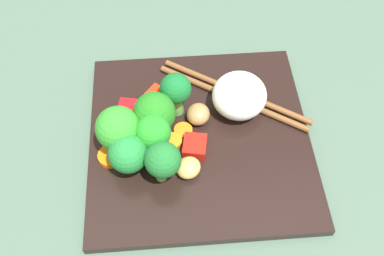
% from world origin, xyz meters
% --- Properties ---
extents(ground_plane, '(1.10, 1.10, 0.02)m').
position_xyz_m(ground_plane, '(0.00, 0.00, -0.01)').
color(ground_plane, '#496352').
extents(square_plate, '(0.27, 0.27, 0.01)m').
position_xyz_m(square_plate, '(0.00, 0.00, 0.01)').
color(square_plate, black).
rests_on(square_plate, ground_plane).
extents(rice_mound, '(0.09, 0.09, 0.05)m').
position_xyz_m(rice_mound, '(-0.05, -0.04, 0.04)').
color(rice_mound, white).
rests_on(rice_mound, square_plate).
extents(broccoli_floret_0, '(0.05, 0.05, 0.07)m').
position_xyz_m(broccoli_floret_0, '(0.09, 0.01, 0.05)').
color(broccoli_floret_0, '#62A64B').
rests_on(broccoli_floret_0, square_plate).
extents(broccoli_floret_1, '(0.05, 0.05, 0.06)m').
position_xyz_m(broccoli_floret_1, '(0.08, 0.04, 0.04)').
color(broccoli_floret_1, '#76AF5E').
rests_on(broccoli_floret_1, square_plate).
extents(broccoli_floret_2, '(0.05, 0.05, 0.06)m').
position_xyz_m(broccoli_floret_2, '(0.05, -0.01, 0.05)').
color(broccoli_floret_2, '#559238').
rests_on(broccoli_floret_2, square_plate).
extents(broccoli_floret_3, '(0.04, 0.04, 0.06)m').
position_xyz_m(broccoli_floret_3, '(0.03, -0.04, 0.05)').
color(broccoli_floret_3, '#74B752').
rests_on(broccoli_floret_3, square_plate).
extents(broccoli_floret_4, '(0.04, 0.04, 0.06)m').
position_xyz_m(broccoli_floret_4, '(0.04, 0.05, 0.05)').
color(broccoli_floret_4, '#6CA151').
rests_on(broccoli_floret_4, square_plate).
extents(broccoli_floret_5, '(0.04, 0.04, 0.06)m').
position_xyz_m(broccoli_floret_5, '(0.06, 0.02, 0.05)').
color(broccoli_floret_5, '#72AF5F').
rests_on(broccoli_floret_5, square_plate).
extents(carrot_slice_0, '(0.03, 0.03, 0.01)m').
position_xyz_m(carrot_slice_0, '(0.08, -0.01, 0.02)').
color(carrot_slice_0, orange).
rests_on(carrot_slice_0, square_plate).
extents(carrot_slice_1, '(0.03, 0.03, 0.00)m').
position_xyz_m(carrot_slice_1, '(0.02, -0.01, 0.01)').
color(carrot_slice_1, orange).
rests_on(carrot_slice_1, square_plate).
extents(carrot_slice_2, '(0.04, 0.04, 0.01)m').
position_xyz_m(carrot_slice_2, '(0.11, 0.02, 0.02)').
color(carrot_slice_2, orange).
rests_on(carrot_slice_2, square_plate).
extents(carrot_slice_3, '(0.02, 0.02, 0.01)m').
position_xyz_m(carrot_slice_3, '(0.03, 0.01, 0.02)').
color(carrot_slice_3, orange).
rests_on(carrot_slice_3, square_plate).
extents(pepper_chunk_0, '(0.03, 0.03, 0.02)m').
position_xyz_m(pepper_chunk_0, '(0.01, 0.02, 0.02)').
color(pepper_chunk_0, red).
rests_on(pepper_chunk_0, square_plate).
extents(pepper_chunk_1, '(0.03, 0.03, 0.02)m').
position_xyz_m(pepper_chunk_1, '(0.08, -0.04, 0.02)').
color(pepper_chunk_1, red).
rests_on(pepper_chunk_1, square_plate).
extents(pepper_chunk_3, '(0.04, 0.04, 0.02)m').
position_xyz_m(pepper_chunk_3, '(0.05, -0.05, 0.02)').
color(pepper_chunk_3, red).
rests_on(pepper_chunk_3, square_plate).
extents(pepper_chunk_4, '(0.03, 0.03, 0.01)m').
position_xyz_m(pepper_chunk_4, '(0.10, -0.02, 0.02)').
color(pepper_chunk_4, red).
rests_on(pepper_chunk_4, square_plate).
extents(chicken_piece_1, '(0.04, 0.04, 0.02)m').
position_xyz_m(chicken_piece_1, '(0.02, 0.05, 0.02)').
color(chicken_piece_1, '#D7AF5C').
rests_on(chicken_piece_1, square_plate).
extents(chicken_piece_3, '(0.04, 0.04, 0.02)m').
position_xyz_m(chicken_piece_3, '(0.00, -0.02, 0.02)').
color(chicken_piece_3, '#B7804A').
rests_on(chicken_piece_3, square_plate).
extents(chopstick_pair, '(0.19, 0.13, 0.01)m').
position_xyz_m(chopstick_pair, '(-0.05, -0.06, 0.02)').
color(chopstick_pair, brown).
rests_on(chopstick_pair, square_plate).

